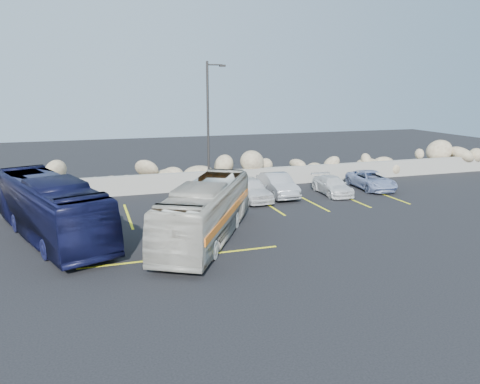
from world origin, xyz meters
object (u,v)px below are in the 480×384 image
object	(u,v)px
car_a	(251,189)
vintage_bus	(206,211)
car_b	(278,185)
tour_coach	(50,208)
lamppost	(209,127)
car_d	(371,180)
car_c	(332,185)

from	to	relation	value
car_a	vintage_bus	bearing A→B (deg)	-127.21
car_a	car_b	size ratio (longest dim) A/B	0.97
car_b	tour_coach	bearing A→B (deg)	-158.79
lamppost	car_b	world-z (taller)	lamppost
car_d	car_c	bearing A→B (deg)	-165.34
car_b	car_d	bearing A→B (deg)	1.47
vintage_bus	car_b	bearing A→B (deg)	76.63
tour_coach	car_a	world-z (taller)	tour_coach
tour_coach	car_d	bearing A→B (deg)	-7.16
car_a	car_c	size ratio (longest dim) A/B	1.07
car_c	car_a	bearing A→B (deg)	-177.08
car_a	car_c	xyz separation A→B (m)	(5.38, -0.06, -0.14)
tour_coach	car_b	xyz separation A→B (m)	(12.68, 4.46, -0.70)
lamppost	car_c	distance (m)	8.53
vintage_bus	car_b	world-z (taller)	vintage_bus
lamppost	car_a	size ratio (longest dim) A/B	1.98
car_c	car_d	distance (m)	3.26
vintage_bus	car_b	size ratio (longest dim) A/B	2.19
vintage_bus	car_c	size ratio (longest dim) A/B	2.42
car_c	car_d	bearing A→B (deg)	13.57
car_c	car_d	xyz separation A→B (m)	(3.21, 0.56, 0.04)
lamppost	tour_coach	size ratio (longest dim) A/B	0.81
car_b	car_c	world-z (taller)	car_b
car_d	lamppost	bearing A→B (deg)	-179.11
car_a	car_c	world-z (taller)	car_a
lamppost	car_b	distance (m)	5.51
lamppost	car_c	size ratio (longest dim) A/B	2.12
lamppost	car_d	size ratio (longest dim) A/B	1.90
lamppost	car_d	bearing A→B (deg)	-3.80
vintage_bus	car_c	bearing A→B (deg)	61.73
vintage_bus	car_c	distance (m)	11.45
tour_coach	car_a	size ratio (longest dim) A/B	2.46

